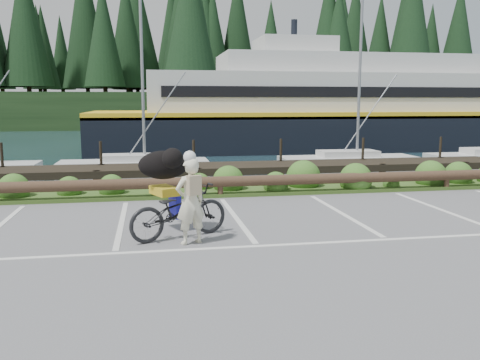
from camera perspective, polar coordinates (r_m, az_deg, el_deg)
name	(u,v)px	position (r m, az deg, el deg)	size (l,w,h in m)	color
ground	(253,241)	(9.94, 1.51, -6.83)	(72.00, 72.00, 0.00)	#5C5C5F
harbor_backdrop	(162,118)	(87.86, -8.74, 6.93)	(170.00, 160.00, 30.00)	#172E37
vegetation_strip	(217,191)	(15.04, -2.59, -1.28)	(34.00, 1.60, 0.10)	#3D5B21
log_rail	(220,197)	(14.36, -2.22, -1.96)	(32.00, 0.30, 0.60)	#443021
bicycle	(179,211)	(10.08, -6.87, -3.46)	(0.73, 2.08, 1.09)	black
cyclist	(190,201)	(9.61, -5.60, -2.39)	(0.60, 0.39, 1.64)	#EAE7C7
dog	(163,165)	(10.54, -8.59, 1.69)	(1.02, 0.50, 0.59)	black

